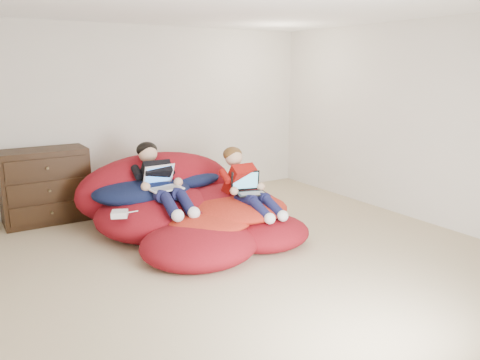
{
  "coord_description": "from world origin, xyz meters",
  "views": [
    {
      "loc": [
        -2.53,
        -3.93,
        1.91
      ],
      "look_at": [
        0.15,
        0.36,
        0.7
      ],
      "focal_mm": 35.0,
      "sensor_mm": 36.0,
      "label": 1
    }
  ],
  "objects_px": {
    "dresser": "(45,186)",
    "laptop_white": "(162,182)",
    "younger_boy": "(245,182)",
    "laptop_black": "(249,188)",
    "older_boy": "(159,178)",
    "beanbag_pile": "(187,208)"
  },
  "relations": [
    {
      "from": "dresser",
      "to": "laptop_white",
      "type": "bearing_deg",
      "value": -50.05
    },
    {
      "from": "laptop_white",
      "to": "beanbag_pile",
      "type": "bearing_deg",
      "value": 5.49
    },
    {
      "from": "laptop_black",
      "to": "beanbag_pile",
      "type": "bearing_deg",
      "value": 134.47
    },
    {
      "from": "laptop_white",
      "to": "laptop_black",
      "type": "relative_size",
      "value": 0.98
    },
    {
      "from": "younger_boy",
      "to": "laptop_black",
      "type": "relative_size",
      "value": 2.76
    },
    {
      "from": "beanbag_pile",
      "to": "laptop_white",
      "type": "xyz_separation_m",
      "value": [
        -0.32,
        -0.03,
        0.36
      ]
    },
    {
      "from": "younger_boy",
      "to": "laptop_black",
      "type": "xyz_separation_m",
      "value": [
        0.0,
        -0.08,
        -0.05
      ]
    },
    {
      "from": "laptop_black",
      "to": "laptop_white",
      "type": "bearing_deg",
      "value": 148.92
    },
    {
      "from": "older_boy",
      "to": "younger_boy",
      "type": "bearing_deg",
      "value": -32.37
    },
    {
      "from": "dresser",
      "to": "older_boy",
      "type": "bearing_deg",
      "value": -47.59
    },
    {
      "from": "younger_boy",
      "to": "laptop_white",
      "type": "bearing_deg",
      "value": 152.97
    },
    {
      "from": "younger_boy",
      "to": "beanbag_pile",
      "type": "bearing_deg",
      "value": 138.95
    },
    {
      "from": "older_boy",
      "to": "laptop_black",
      "type": "xyz_separation_m",
      "value": [
        0.85,
        -0.62,
        -0.1
      ]
    },
    {
      "from": "dresser",
      "to": "older_boy",
      "type": "distance_m",
      "value": 1.59
    },
    {
      "from": "dresser",
      "to": "laptop_white",
      "type": "relative_size",
      "value": 2.73
    },
    {
      "from": "dresser",
      "to": "laptop_white",
      "type": "distance_m",
      "value": 1.66
    },
    {
      "from": "older_boy",
      "to": "dresser",
      "type": "bearing_deg",
      "value": 132.41
    },
    {
      "from": "older_boy",
      "to": "laptop_black",
      "type": "relative_size",
      "value": 3.2
    },
    {
      "from": "beanbag_pile",
      "to": "laptop_black",
      "type": "bearing_deg",
      "value": -45.53
    },
    {
      "from": "younger_boy",
      "to": "laptop_black",
      "type": "distance_m",
      "value": 0.09
    },
    {
      "from": "beanbag_pile",
      "to": "younger_boy",
      "type": "distance_m",
      "value": 0.79
    },
    {
      "from": "older_boy",
      "to": "laptop_black",
      "type": "distance_m",
      "value": 1.06
    }
  ]
}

